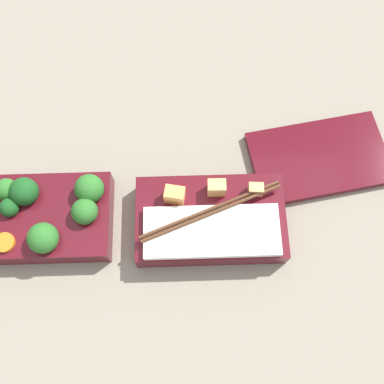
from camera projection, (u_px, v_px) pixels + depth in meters
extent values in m
plane|color=gray|center=(134.00, 226.00, 0.68)|extent=(3.00, 3.00, 0.00)
cube|color=#510F19|center=(38.00, 219.00, 0.66)|extent=(0.22, 0.13, 0.04)
sphere|color=#2D7028|center=(89.00, 189.00, 0.65)|extent=(0.04, 0.04, 0.04)
sphere|color=#2D7028|center=(6.00, 189.00, 0.65)|extent=(0.03, 0.03, 0.03)
sphere|color=#2D7028|center=(43.00, 238.00, 0.62)|extent=(0.04, 0.04, 0.04)
sphere|color=#19511E|center=(9.00, 207.00, 0.64)|extent=(0.03, 0.03, 0.03)
sphere|color=#2D7028|center=(85.00, 211.00, 0.64)|extent=(0.04, 0.04, 0.04)
sphere|color=#19511E|center=(24.00, 192.00, 0.64)|extent=(0.04, 0.04, 0.04)
cylinder|color=orange|center=(5.00, 243.00, 0.63)|extent=(0.04, 0.04, 0.01)
cylinder|color=orange|center=(38.00, 237.00, 0.63)|extent=(0.04, 0.04, 0.01)
cube|color=#510F19|center=(210.00, 219.00, 0.66)|extent=(0.22, 0.13, 0.04)
cube|color=white|center=(212.00, 231.00, 0.63)|extent=(0.19, 0.07, 0.01)
cube|color=#F4A356|center=(175.00, 195.00, 0.64)|extent=(0.03, 0.02, 0.03)
cube|color=#EAB266|center=(217.00, 188.00, 0.65)|extent=(0.03, 0.02, 0.03)
cube|color=#EAB266|center=(256.00, 189.00, 0.65)|extent=(0.02, 0.02, 0.02)
sphere|color=#381942|center=(251.00, 193.00, 0.65)|extent=(0.01, 0.01, 0.01)
cylinder|color=#56331E|center=(212.00, 214.00, 0.63)|extent=(0.20, 0.08, 0.01)
cylinder|color=#56331E|center=(210.00, 209.00, 0.63)|extent=(0.20, 0.08, 0.01)
cube|color=#510F19|center=(319.00, 158.00, 0.71)|extent=(0.23, 0.16, 0.01)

